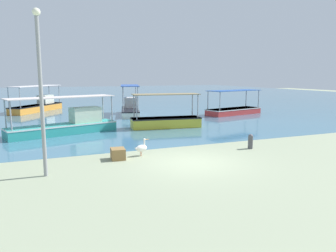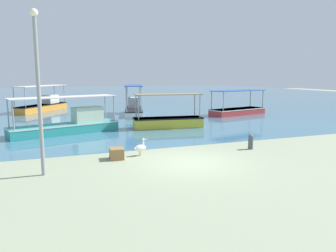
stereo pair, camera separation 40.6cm
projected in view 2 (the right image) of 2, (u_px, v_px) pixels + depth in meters
ground at (190, 163)px, 13.80m from camera, size 120.00×120.00×0.00m
harbor_water at (77, 96)px, 58.12m from camera, size 110.00×90.00×0.00m
fishing_boat_center at (43, 105)px, 33.41m from camera, size 5.27×6.48×2.59m
fishing_boat_far_left at (70, 124)px, 20.74m from camera, size 6.93×3.39×2.33m
fishing_boat_outer at (134, 108)px, 30.42m from camera, size 2.93×5.94×2.72m
fishing_boat_near_right at (237, 110)px, 30.53m from camera, size 5.97×3.11×2.25m
fishing_boat_far_right at (168, 120)px, 22.96m from camera, size 5.00×2.09×2.36m
pelican at (140, 148)px, 14.97m from camera, size 0.80×0.40×0.80m
lamp_post at (38, 85)px, 11.61m from camera, size 0.28×0.28×5.93m
mooring_bollard at (251, 141)px, 16.30m from camera, size 0.26×0.26×0.74m
cargo_crate at (117, 154)px, 14.41m from camera, size 0.66×0.77×0.49m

